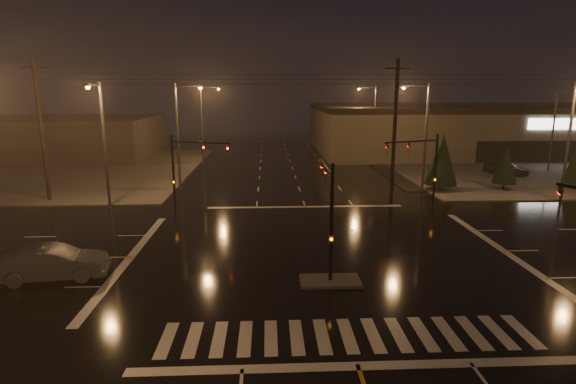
% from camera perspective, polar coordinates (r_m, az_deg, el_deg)
% --- Properties ---
extents(ground, '(140.00, 140.00, 0.00)m').
position_cam_1_polar(ground, '(26.61, 4.18, -7.86)').
color(ground, black).
rests_on(ground, ground).
extents(sidewalk_ne, '(36.00, 36.00, 0.12)m').
position_cam_1_polar(sidewalk_ne, '(64.61, 28.22, 2.94)').
color(sidewalk_ne, '#4B4843').
rests_on(sidewalk_ne, ground).
extents(sidewalk_nw, '(36.00, 36.00, 0.12)m').
position_cam_1_polar(sidewalk_nw, '(61.70, -28.51, 2.51)').
color(sidewalk_nw, '#4B4843').
rests_on(sidewalk_nw, ground).
extents(median_island, '(3.00, 1.60, 0.15)m').
position_cam_1_polar(median_island, '(22.91, 5.38, -11.18)').
color(median_island, '#4B4843').
rests_on(median_island, ground).
extents(crosswalk, '(15.00, 2.60, 0.01)m').
position_cam_1_polar(crosswalk, '(18.54, 7.59, -17.61)').
color(crosswalk, beige).
rests_on(crosswalk, ground).
extents(stop_bar_near, '(16.00, 0.50, 0.01)m').
position_cam_1_polar(stop_bar_near, '(16.88, 8.86, -21.00)').
color(stop_bar_near, beige).
rests_on(stop_bar_near, ground).
extents(stop_bar_far, '(16.00, 0.50, 0.01)m').
position_cam_1_polar(stop_bar_far, '(37.05, 2.19, -1.88)').
color(stop_bar_far, beige).
rests_on(stop_bar_far, ground).
extents(retail_building, '(60.20, 28.30, 7.20)m').
position_cam_1_polar(retail_building, '(80.50, 25.83, 7.54)').
color(retail_building, '#716651').
rests_on(retail_building, ground).
extents(commercial_block, '(30.00, 18.00, 5.60)m').
position_cam_1_polar(commercial_block, '(74.27, -28.27, 6.15)').
color(commercial_block, '#433D3B').
rests_on(commercial_block, ground).
extents(signal_mast_median, '(0.25, 4.59, 6.00)m').
position_cam_1_polar(signal_mast_median, '(22.58, 5.24, -1.65)').
color(signal_mast_median, black).
rests_on(signal_mast_median, ground).
extents(signal_mast_ne, '(4.84, 1.86, 6.00)m').
position_cam_1_polar(signal_mast_ne, '(37.47, 17.02, 3.64)').
color(signal_mast_ne, black).
rests_on(signal_mast_ne, ground).
extents(signal_mast_nw, '(4.84, 1.86, 6.00)m').
position_cam_1_polar(signal_mast_nw, '(35.89, -12.96, 3.50)').
color(signal_mast_nw, black).
rests_on(signal_mast_nw, ground).
extents(streetlight_1, '(2.77, 0.32, 10.00)m').
position_cam_1_polar(streetlight_1, '(43.64, -13.48, 7.72)').
color(streetlight_1, '#38383A').
rests_on(streetlight_1, ground).
extents(streetlight_2, '(2.77, 0.32, 10.00)m').
position_cam_1_polar(streetlight_2, '(59.40, -10.62, 9.08)').
color(streetlight_2, '#38383A').
rests_on(streetlight_2, ground).
extents(streetlight_3, '(2.77, 0.32, 10.00)m').
position_cam_1_polar(streetlight_3, '(43.29, 16.74, 7.50)').
color(streetlight_3, '#38383A').
rests_on(streetlight_3, ground).
extents(streetlight_4, '(2.77, 0.32, 10.00)m').
position_cam_1_polar(streetlight_4, '(62.48, 10.69, 9.25)').
color(streetlight_4, '#38383A').
rests_on(streetlight_4, ground).
extents(streetlight_5, '(0.32, 2.77, 10.00)m').
position_cam_1_polar(streetlight_5, '(38.34, -22.49, 6.47)').
color(streetlight_5, '#38383A').
rests_on(streetlight_5, ground).
extents(streetlight_6, '(0.32, 2.77, 10.00)m').
position_cam_1_polar(streetlight_6, '(43.94, 32.37, 6.14)').
color(streetlight_6, '#38383A').
rests_on(streetlight_6, ground).
extents(utility_pole_0, '(2.20, 0.32, 12.00)m').
position_cam_1_polar(utility_pole_0, '(43.23, -28.83, 6.90)').
color(utility_pole_0, black).
rests_on(utility_pole_0, ground).
extents(utility_pole_1, '(2.20, 0.32, 12.00)m').
position_cam_1_polar(utility_pole_1, '(40.41, 13.39, 7.82)').
color(utility_pole_1, black).
rests_on(utility_pole_1, ground).
extents(conifer_0, '(3.03, 3.03, 5.43)m').
position_cam_1_polar(conifer_0, '(44.74, 18.98, 3.96)').
color(conifer_0, black).
rests_on(conifer_0, ground).
extents(conifer_1, '(2.22, 2.22, 4.17)m').
position_cam_1_polar(conifer_1, '(47.49, 25.90, 3.07)').
color(conifer_1, black).
rests_on(conifer_1, ground).
extents(car_parked, '(4.36, 4.97, 1.62)m').
position_cam_1_polar(car_parked, '(56.59, 25.93, 2.76)').
color(car_parked, black).
rests_on(car_parked, ground).
extents(car_crossing, '(5.45, 2.62, 1.72)m').
position_cam_1_polar(car_crossing, '(25.79, -27.66, -7.98)').
color(car_crossing, '#56595D').
rests_on(car_crossing, ground).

